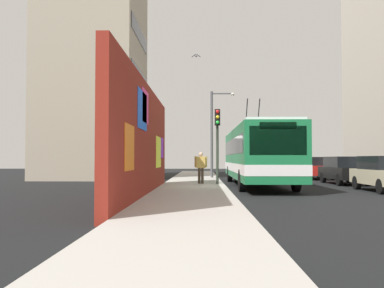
% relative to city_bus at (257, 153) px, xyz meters
% --- Properties ---
extents(ground_plane, '(80.00, 80.00, 0.00)m').
position_rel_city_bus_xyz_m(ground_plane, '(-2.42, 1.80, -1.74)').
color(ground_plane, black).
extents(sidewalk_slab, '(48.00, 3.20, 0.15)m').
position_rel_city_bus_xyz_m(sidewalk_slab, '(-2.42, 3.40, -1.67)').
color(sidewalk_slab, '#ADA8A0').
rests_on(sidewalk_slab, ground_plane).
extents(graffiti_wall, '(13.76, 0.32, 4.27)m').
position_rel_city_bus_xyz_m(graffiti_wall, '(-6.53, 5.15, 0.40)').
color(graffiti_wall, maroon).
rests_on(graffiti_wall, ground_plane).
extents(building_far_left, '(8.90, 6.75, 15.51)m').
position_rel_city_bus_xyz_m(building_far_left, '(8.54, 11.00, 6.01)').
color(building_far_left, '#9E937F').
rests_on(building_far_left, ground_plane).
extents(city_bus, '(12.41, 2.66, 4.90)m').
position_rel_city_bus_xyz_m(city_bus, '(0.00, 0.00, 0.00)').
color(city_bus, '#19723F').
rests_on(city_bus, ground_plane).
extents(parked_car_black, '(4.45, 1.77, 1.58)m').
position_rel_city_bus_xyz_m(parked_car_black, '(1.60, -5.20, -0.91)').
color(parked_car_black, black).
rests_on(parked_car_black, ground_plane).
extents(parked_car_red, '(4.93, 1.76, 1.58)m').
position_rel_city_bus_xyz_m(parked_car_red, '(7.71, -5.20, -0.91)').
color(parked_car_red, '#B21E19').
rests_on(parked_car_red, ground_plane).
extents(parked_car_dark_gray, '(4.13, 1.81, 1.58)m').
position_rel_city_bus_xyz_m(parked_car_dark_gray, '(13.62, -5.20, -0.91)').
color(parked_car_dark_gray, '#38383D').
rests_on(parked_car_dark_gray, ground_plane).
extents(pedestrian_midblock, '(0.22, 0.67, 1.65)m').
position_rel_city_bus_xyz_m(pedestrian_midblock, '(-0.44, 3.01, -0.63)').
color(pedestrian_midblock, '#3F3326').
rests_on(pedestrian_midblock, sidewalk_slab).
extents(traffic_light, '(0.49, 0.28, 3.90)m').
position_rel_city_bus_xyz_m(traffic_light, '(-0.87, 2.15, 1.05)').
color(traffic_light, '#2D382D').
rests_on(traffic_light, sidewalk_slab).
extents(street_lamp, '(0.44, 1.71, 6.06)m').
position_rel_city_bus_xyz_m(street_lamp, '(6.75, 2.05, 1.91)').
color(street_lamp, '#4C4C51').
rests_on(street_lamp, sidewalk_slab).
extents(flying_pigeons, '(0.32, 0.52, 0.18)m').
position_rel_city_bus_xyz_m(flying_pigeons, '(1.45, 3.28, 5.68)').
color(flying_pigeons, gray).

